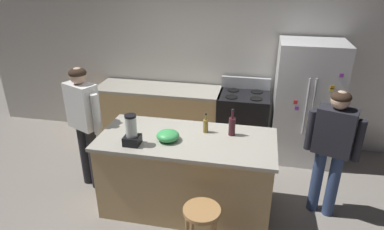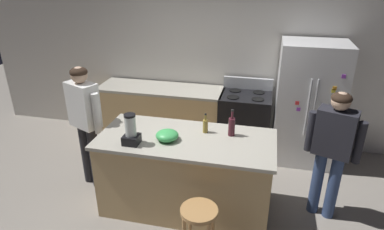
# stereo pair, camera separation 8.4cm
# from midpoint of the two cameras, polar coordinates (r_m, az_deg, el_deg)

# --- Properties ---
(ground_plane) EXTENTS (14.00, 14.00, 0.00)m
(ground_plane) POSITION_cam_midpoint_polar(r_m,az_deg,el_deg) (4.29, -0.36, -15.17)
(ground_plane) COLOR gray
(back_wall) EXTENTS (8.00, 0.10, 2.70)m
(back_wall) POSITION_cam_midpoint_polar(r_m,az_deg,el_deg) (5.41, 4.45, 9.42)
(back_wall) COLOR silver
(back_wall) RESTS_ON ground_plane
(kitchen_island) EXTENTS (2.00, 0.92, 0.95)m
(kitchen_island) POSITION_cam_midpoint_polar(r_m,az_deg,el_deg) (4.01, -0.38, -9.89)
(kitchen_island) COLOR tan
(kitchen_island) RESTS_ON ground_plane
(back_counter_run) EXTENTS (2.00, 0.64, 0.95)m
(back_counter_run) POSITION_cam_midpoint_polar(r_m,az_deg,el_deg) (5.51, -4.74, 0.02)
(back_counter_run) COLOR tan
(back_counter_run) RESTS_ON ground_plane
(refrigerator) EXTENTS (0.90, 0.73, 1.79)m
(refrigerator) POSITION_cam_midpoint_polar(r_m,az_deg,el_deg) (5.11, 19.61, 1.77)
(refrigerator) COLOR silver
(refrigerator) RESTS_ON ground_plane
(stove_range) EXTENTS (0.76, 0.65, 1.13)m
(stove_range) POSITION_cam_midpoint_polar(r_m,az_deg,el_deg) (5.26, 9.35, -1.34)
(stove_range) COLOR black
(stove_range) RESTS_ON ground_plane
(person_by_island_left) EXTENTS (0.58, 0.36, 1.63)m
(person_by_island_left) POSITION_cam_midpoint_polar(r_m,az_deg,el_deg) (4.38, -17.29, -0.26)
(person_by_island_left) COLOR #26262B
(person_by_island_left) RESTS_ON ground_plane
(person_by_sink_right) EXTENTS (0.59, 0.34, 1.54)m
(person_by_sink_right) POSITION_cam_midpoint_polar(r_m,az_deg,el_deg) (3.98, 23.44, -4.68)
(person_by_sink_right) COLOR #384C7A
(person_by_sink_right) RESTS_ON ground_plane
(bar_stool) EXTENTS (0.36, 0.36, 0.63)m
(bar_stool) POSITION_cam_midpoint_polar(r_m,az_deg,el_deg) (3.35, 1.95, -17.58)
(bar_stool) COLOR #B7844C
(bar_stool) RESTS_ON ground_plane
(blender_appliance) EXTENTS (0.17, 0.17, 0.35)m
(blender_appliance) POSITION_cam_midpoint_polar(r_m,az_deg,el_deg) (3.63, -9.74, -2.79)
(blender_appliance) COLOR black
(blender_appliance) RESTS_ON kitchen_island
(bottle_wine) EXTENTS (0.08, 0.08, 0.32)m
(bottle_wine) POSITION_cam_midpoint_polar(r_m,az_deg,el_deg) (3.80, 7.42, -1.89)
(bottle_wine) COLOR #471923
(bottle_wine) RESTS_ON kitchen_island
(bottle_vinegar) EXTENTS (0.06, 0.06, 0.24)m
(bottle_vinegar) POSITION_cam_midpoint_polar(r_m,az_deg,el_deg) (3.85, 2.92, -1.81)
(bottle_vinegar) COLOR olive
(bottle_vinegar) RESTS_ON kitchen_island
(mixing_bowl) EXTENTS (0.25, 0.25, 0.11)m
(mixing_bowl) POSITION_cam_midpoint_polar(r_m,az_deg,el_deg) (3.70, -3.61, -3.50)
(mixing_bowl) COLOR #3FB259
(mixing_bowl) RESTS_ON kitchen_island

